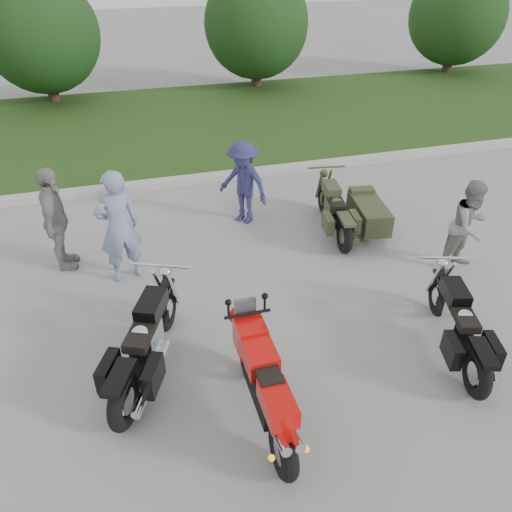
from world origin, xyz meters
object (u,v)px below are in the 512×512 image
object	(u,v)px
sportbike_red	(265,385)
person_stripe	(119,227)
cruiser_left	(145,347)
cruiser_right	(460,329)
person_grey	(469,226)
person_back	(56,220)
cruiser_sidecar	(355,213)
person_denim	(243,183)

from	to	relation	value
sportbike_red	person_stripe	size ratio (longest dim) A/B	1.09
cruiser_left	cruiser_right	world-z (taller)	cruiser_left
person_grey	person_back	world-z (taller)	person_back
cruiser_sidecar	person_denim	size ratio (longest dim) A/B	1.32
cruiser_left	cruiser_sidecar	size ratio (longest dim) A/B	1.03
person_stripe	person_back	distance (m)	1.15
cruiser_left	cruiser_sidecar	xyz separation A→B (m)	(4.13, 2.65, -0.08)
person_grey	person_denim	world-z (taller)	person_denim
sportbike_red	cruiser_left	bearing A→B (deg)	138.33
cruiser_right	person_grey	xyz separation A→B (m)	(1.35, 1.80, 0.36)
sportbike_red	cruiser_left	xyz separation A→B (m)	(-1.22, 1.09, -0.11)
person_grey	person_back	bearing A→B (deg)	145.93
cruiser_sidecar	person_stripe	bearing A→B (deg)	-166.58
person_stripe	person_grey	bearing A→B (deg)	152.74
cruiser_right	person_back	bearing A→B (deg)	160.65
person_denim	person_back	size ratio (longest dim) A/B	0.91
person_stripe	sportbike_red	bearing A→B (deg)	97.22
cruiser_left	person_back	world-z (taller)	person_back
person_stripe	person_denim	xyz separation A→B (m)	(2.36, 1.33, -0.13)
cruiser_right	cruiser_left	bearing A→B (deg)	-174.12
person_denim	person_back	xyz separation A→B (m)	(-3.33, -0.71, 0.08)
person_grey	sportbike_red	bearing A→B (deg)	-170.39
cruiser_sidecar	person_grey	xyz separation A→B (m)	(1.22, -1.61, 0.40)
sportbike_red	person_denim	xyz separation A→B (m)	(1.03, 4.74, 0.24)
sportbike_red	person_denim	distance (m)	4.85
cruiser_sidecar	person_back	world-z (taller)	person_back
person_denim	cruiser_left	bearing A→B (deg)	-71.68
sportbike_red	cruiser_sidecar	bearing A→B (deg)	52.35
cruiser_right	person_stripe	size ratio (longest dim) A/B	1.12
cruiser_sidecar	person_stripe	size ratio (longest dim) A/B	1.14
person_grey	person_back	distance (m)	6.70
cruiser_sidecar	person_grey	bearing A→B (deg)	-43.95
cruiser_sidecar	person_back	bearing A→B (deg)	-174.14
person_back	cruiser_right	bearing A→B (deg)	-121.03
person_stripe	person_grey	world-z (taller)	person_stripe
cruiser_left	person_stripe	distance (m)	2.37
sportbike_red	cruiser_right	xyz separation A→B (m)	(2.78, 0.34, -0.15)
cruiser_right	person_back	size ratio (longest dim) A/B	1.19
cruiser_sidecar	person_denim	xyz separation A→B (m)	(-1.89, 0.99, 0.42)
sportbike_red	person_stripe	distance (m)	3.68
sportbike_red	cruiser_sidecar	world-z (taller)	sportbike_red
person_denim	person_stripe	bearing A→B (deg)	-100.69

